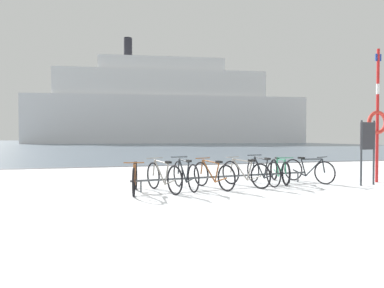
# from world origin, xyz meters

# --- Properties ---
(ground) EXTENTS (80.00, 132.00, 0.08)m
(ground) POSITION_xyz_m (0.00, 53.90, -0.04)
(ground) COLOR white
(bike_rack) EXTENTS (5.17, 0.66, 0.31)m
(bike_rack) POSITION_xyz_m (0.94, 3.35, 0.27)
(bike_rack) COLOR #4C5156
(bike_rack) RESTS_ON ground
(bicycle_0) EXTENTS (0.46, 1.65, 0.77)m
(bicycle_0) POSITION_xyz_m (-1.53, 3.04, 0.35)
(bicycle_0) COLOR black
(bicycle_0) RESTS_ON ground
(bicycle_1) EXTENTS (0.66, 1.69, 0.81)m
(bicycle_1) POSITION_xyz_m (-0.85, 3.03, 0.37)
(bicycle_1) COLOR black
(bicycle_1) RESTS_ON ground
(bicycle_2) EXTENTS (0.46, 1.71, 0.81)m
(bicycle_2) POSITION_xyz_m (-0.25, 3.25, 0.37)
(bicycle_2) COLOR black
(bicycle_2) RESTS_ON ground
(bicycle_3) EXTENTS (0.67, 1.62, 0.77)m
(bicycle_3) POSITION_xyz_m (0.47, 3.16, 0.35)
(bicycle_3) COLOR black
(bicycle_3) RESTS_ON ground
(bicycle_4) EXTENTS (0.75, 1.61, 0.78)m
(bicycle_4) POSITION_xyz_m (1.41, 3.28, 0.35)
(bicycle_4) COLOR black
(bicycle_4) RESTS_ON ground
(bicycle_5) EXTENTS (0.46, 1.76, 0.81)m
(bicycle_5) POSITION_xyz_m (2.03, 3.46, 0.37)
(bicycle_5) COLOR black
(bicycle_5) RESTS_ON ground
(bicycle_6) EXTENTS (0.53, 1.69, 0.76)m
(bicycle_6) POSITION_xyz_m (2.69, 3.68, 0.34)
(bicycle_6) COLOR black
(bicycle_6) RESTS_ON ground
(bicycle_7) EXTENTS (0.70, 1.60, 0.77)m
(bicycle_7) POSITION_xyz_m (3.54, 3.52, 0.35)
(bicycle_7) COLOR black
(bicycle_7) RESTS_ON ground
(info_sign) EXTENTS (0.55, 0.12, 1.78)m
(info_sign) POSITION_xyz_m (4.76, 2.59, 1.19)
(info_sign) COLOR #33383D
(info_sign) RESTS_ON ground
(rescue_post) EXTENTS (0.69, 0.11, 3.89)m
(rescue_post) POSITION_xyz_m (5.48, 3.00, 1.87)
(rescue_post) COLOR red
(rescue_post) RESTS_ON ground
(ferry_ship) EXTENTS (55.66, 16.86, 21.19)m
(ferry_ship) POSITION_xyz_m (10.32, 60.81, 7.10)
(ferry_ship) COLOR white
(ferry_ship) RESTS_ON ground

